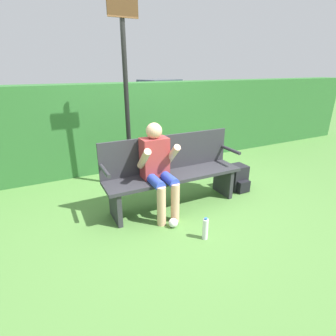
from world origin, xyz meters
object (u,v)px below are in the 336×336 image
person_seated (158,166)px  signpost (126,90)px  park_bench (172,171)px  backpack (238,178)px  water_bottle (205,229)px  parked_car (160,90)px

person_seated → signpost: (-0.05, 0.98, 0.87)m
signpost → park_bench: bearing=-68.7°
park_bench → backpack: park_bench is taller
park_bench → water_bottle: (-0.05, -0.92, -0.38)m
person_seated → water_bottle: 0.99m
backpack → parked_car: bearing=70.9°
park_bench → parked_car: (5.24, 11.69, 0.07)m
person_seated → signpost: 1.31m
signpost → person_seated: bearing=-86.8°
person_seated → parked_car: (5.51, 11.82, -0.10)m
backpack → water_bottle: size_ratio=1.46×
parked_car → backpack: bearing=-125.4°
backpack → parked_car: size_ratio=0.08×
water_bottle → backpack: bearing=35.9°
person_seated → parked_car: size_ratio=0.25×
park_bench → person_seated: person_seated is taller
park_bench → signpost: signpost is taller
signpost → water_bottle: bearing=-80.9°
park_bench → parked_car: bearing=65.9°
park_bench → person_seated: size_ratio=1.60×
backpack → signpost: size_ratio=0.15×
park_bench → signpost: (-0.33, 0.84, 1.04)m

